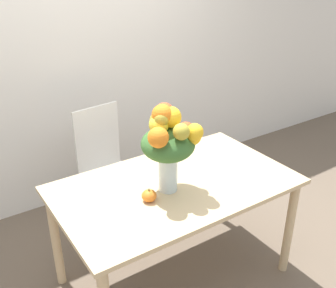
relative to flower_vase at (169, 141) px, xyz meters
The scene contains 6 objects.
ground_plane 1.12m from the flower_vase, 28.69° to the left, with size 12.00×12.00×0.00m, color brown.
wall_back 1.47m from the flower_vase, 86.83° to the left, with size 8.00×0.06×2.70m.
dining_table 0.44m from the flower_vase, 28.69° to the left, with size 1.52×0.90×0.77m.
flower_vase is the anchor object (origin of this frame).
pumpkin 0.34m from the flower_vase, 167.93° to the right, with size 0.09×0.09×0.08m.
dining_chair_near_window 1.05m from the flower_vase, 91.16° to the left, with size 0.47×0.47×1.02m.
Camera 1 is at (-1.22, -1.76, 2.09)m, focal length 42.00 mm.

